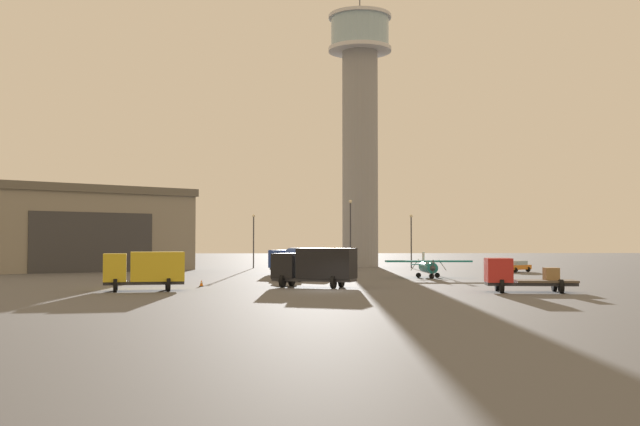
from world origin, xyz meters
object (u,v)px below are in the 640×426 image
control_tower (360,118)px  airplane_teal (428,266)px  truck_box_yellow (145,269)px  traffic_cone_near_left (201,283)px  truck_box_black (316,266)px  light_post_east (254,236)px  truck_flatbed_red (516,275)px  car_silver (287,273)px  car_orange (516,266)px  truck_fuel_tanker_blue (299,260)px  light_post_north (411,236)px  light_post_centre (350,229)px

control_tower → airplane_teal: size_ratio=4.75×
truck_box_yellow → traffic_cone_near_left: truck_box_yellow is taller
control_tower → truck_box_black: 56.86m
light_post_east → truck_flatbed_red: bearing=-68.9°
truck_box_black → car_silver: bearing=-53.7°
car_orange → traffic_cone_near_left: size_ratio=8.32×
truck_flatbed_red → truck_fuel_tanker_blue: bearing=-55.5°
airplane_teal → truck_box_yellow: bearing=-50.3°
truck_flatbed_red → light_post_north: bearing=-82.9°
truck_flatbed_red → car_silver: bearing=-36.1°
truck_fuel_tanker_blue → car_orange: size_ratio=1.51×
truck_flatbed_red → light_post_east: light_post_east is taller
control_tower → light_post_east: (-15.86, -5.15, -17.80)m
traffic_cone_near_left → car_orange: bearing=38.6°
light_post_north → car_orange: bearing=-53.8°
truck_box_yellow → truck_flatbed_red: bearing=163.5°
airplane_teal → truck_box_yellow: truck_box_yellow is taller
truck_fuel_tanker_blue → light_post_east: size_ratio=0.90×
airplane_teal → light_post_north: bearing=175.0°
truck_box_yellow → truck_box_black: (13.05, 3.82, 0.08)m
airplane_teal → light_post_east: bearing=-146.8°
airplane_teal → truck_box_black: (-12.43, -16.00, 0.54)m
control_tower → car_orange: control_tower is taller
car_silver → airplane_teal: bearing=-83.7°
light_post_east → car_silver: bearing=-83.6°
truck_fuel_tanker_blue → traffic_cone_near_left: 24.00m
truck_box_yellow → car_silver: truck_box_yellow is taller
truck_box_yellow → light_post_east: light_post_east is taller
control_tower → light_post_centre: bearing=-100.7°
truck_box_black → car_orange: bearing=-107.3°
truck_box_black → light_post_centre: light_post_centre is taller
car_orange → light_post_east: bearing=-66.2°
truck_fuel_tanker_blue → truck_box_yellow: truck_fuel_tanker_blue is taller
light_post_east → light_post_north: light_post_east is taller
truck_fuel_tanker_blue → traffic_cone_near_left: truck_fuel_tanker_blue is taller
truck_fuel_tanker_blue → car_orange: truck_fuel_tanker_blue is taller
traffic_cone_near_left → light_post_centre: bearing=65.1°
light_post_north → traffic_cone_near_left: 49.84m
light_post_north → light_post_east: bearing=174.2°
light_post_north → light_post_centre: bearing=-137.0°
car_silver → light_post_east: light_post_east is taller
truck_box_black → light_post_east: bearing=-58.8°
truck_fuel_tanker_blue → light_post_centre: 14.04m
truck_flatbed_red → light_post_east: (-20.72, 53.78, 3.41)m
truck_box_yellow → truck_flatbed_red: 27.54m
truck_flatbed_red → car_orange: size_ratio=1.48×
truck_box_yellow → truck_box_black: size_ratio=0.88×
control_tower → truck_fuel_tanker_blue: 36.16m
airplane_teal → car_silver: size_ratio=2.02×
truck_box_yellow → truck_box_black: bearing=-174.0°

